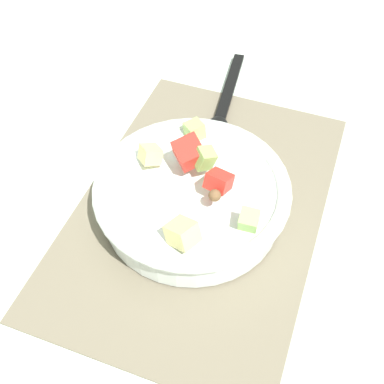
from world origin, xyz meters
The scene contains 4 objects.
ground_plane centered at (0.00, 0.00, 0.00)m, with size 2.40×2.40×0.00m, color silver.
placemat centered at (0.00, 0.00, 0.00)m, with size 0.50×0.33×0.01m, color #756B56.
salad_bowl centered at (-0.01, 0.01, 0.04)m, with size 0.26×0.26×0.10m.
serving_spoon centered at (0.20, 0.03, 0.01)m, with size 0.23×0.05×0.01m.
Camera 1 is at (-0.41, -0.14, 0.55)m, focal length 46.75 mm.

